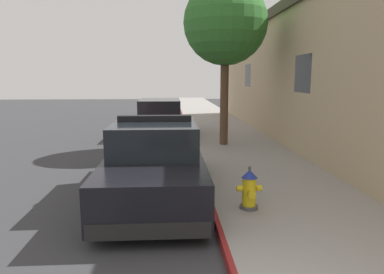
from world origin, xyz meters
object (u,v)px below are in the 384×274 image
at_px(parked_car_silver_ahead, 160,120).
at_px(street_tree, 225,24).
at_px(police_cruiser, 155,161).
at_px(fire_hydrant, 249,189).

distance_m(parked_car_silver_ahead, street_tree, 4.86).
relative_size(parked_car_silver_ahead, street_tree, 0.88).
bearing_deg(police_cruiser, parked_car_silver_ahead, 90.89).
height_order(parked_car_silver_ahead, fire_hydrant, parked_car_silver_ahead).
xyz_separation_m(parked_car_silver_ahead, fire_hydrant, (1.80, -8.74, -0.24)).
height_order(parked_car_silver_ahead, street_tree, street_tree).
relative_size(parked_car_silver_ahead, fire_hydrant, 6.37).
relative_size(police_cruiser, street_tree, 0.88).
relative_size(fire_hydrant, street_tree, 0.14).
relative_size(police_cruiser, parked_car_silver_ahead, 1.00).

